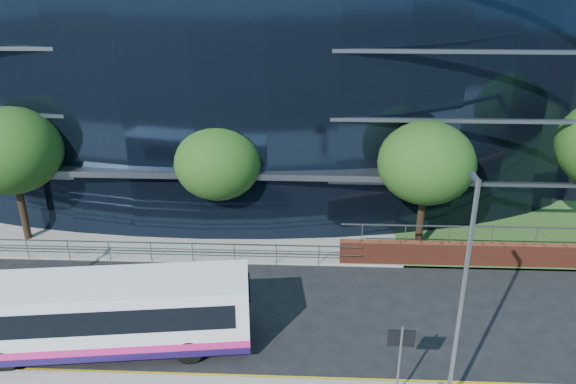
{
  "coord_description": "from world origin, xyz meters",
  "views": [
    {
      "loc": [
        1.56,
        -16.15,
        13.66
      ],
      "look_at": [
        0.5,
        8.0,
        3.35
      ],
      "focal_mm": 35.0,
      "sensor_mm": 36.0,
      "label": 1
    }
  ],
  "objects_px": {
    "tree_far_a": "(11,151)",
    "tree_dist_e": "(545,56)",
    "tree_far_b": "(218,163)",
    "tree_far_c": "(426,163)",
    "street_sign": "(401,347)",
    "city_bus": "(108,314)",
    "streetlight_east": "(462,298)"
  },
  "relations": [
    {
      "from": "street_sign",
      "to": "tree_dist_e",
      "type": "bearing_deg",
      "value": 64.88
    },
    {
      "from": "tree_far_c",
      "to": "city_bus",
      "type": "xyz_separation_m",
      "value": [
        -12.79,
        -8.35,
        -3.02
      ]
    },
    {
      "from": "tree_dist_e",
      "to": "tree_far_c",
      "type": "bearing_deg",
      "value": -118.74
    },
    {
      "from": "tree_far_b",
      "to": "tree_dist_e",
      "type": "bearing_deg",
      "value": 48.48
    },
    {
      "from": "tree_far_b",
      "to": "tree_dist_e",
      "type": "height_order",
      "value": "tree_dist_e"
    },
    {
      "from": "tree_far_a",
      "to": "tree_far_c",
      "type": "distance_m",
      "value": 20.0
    },
    {
      "from": "tree_far_a",
      "to": "streetlight_east",
      "type": "distance_m",
      "value": 22.05
    },
    {
      "from": "tree_far_b",
      "to": "tree_dist_e",
      "type": "xyz_separation_m",
      "value": [
        27.0,
        30.5,
        0.33
      ]
    },
    {
      "from": "street_sign",
      "to": "tree_far_c",
      "type": "relative_size",
      "value": 0.43
    },
    {
      "from": "tree_far_b",
      "to": "tree_far_c",
      "type": "bearing_deg",
      "value": -2.86
    },
    {
      "from": "tree_dist_e",
      "to": "city_bus",
      "type": "distance_m",
      "value": 49.44
    },
    {
      "from": "tree_far_b",
      "to": "tree_far_c",
      "type": "relative_size",
      "value": 0.93
    },
    {
      "from": "street_sign",
      "to": "city_bus",
      "type": "bearing_deg",
      "value": 167.72
    },
    {
      "from": "street_sign",
      "to": "tree_far_b",
      "type": "xyz_separation_m",
      "value": [
        -7.5,
        11.09,
        2.06
      ]
    },
    {
      "from": "tree_far_c",
      "to": "tree_dist_e",
      "type": "relative_size",
      "value": 1.0
    },
    {
      "from": "street_sign",
      "to": "tree_far_c",
      "type": "bearing_deg",
      "value": 76.71
    },
    {
      "from": "tree_far_a",
      "to": "tree_dist_e",
      "type": "bearing_deg",
      "value": 39.96
    },
    {
      "from": "tree_far_c",
      "to": "city_bus",
      "type": "bearing_deg",
      "value": -146.86
    },
    {
      "from": "tree_far_a",
      "to": "tree_far_b",
      "type": "distance_m",
      "value": 10.03
    },
    {
      "from": "street_sign",
      "to": "tree_far_a",
      "type": "xyz_separation_m",
      "value": [
        -17.5,
        10.59,
        2.71
      ]
    },
    {
      "from": "street_sign",
      "to": "tree_far_c",
      "type": "height_order",
      "value": "tree_far_c"
    },
    {
      "from": "streetlight_east",
      "to": "tree_dist_e",
      "type": "bearing_deg",
      "value": 66.89
    },
    {
      "from": "tree_far_a",
      "to": "tree_dist_e",
      "type": "height_order",
      "value": "tree_far_a"
    },
    {
      "from": "street_sign",
      "to": "tree_far_a",
      "type": "relative_size",
      "value": 0.4
    },
    {
      "from": "streetlight_east",
      "to": "street_sign",
      "type": "bearing_deg",
      "value": 158.64
    },
    {
      "from": "tree_far_c",
      "to": "tree_dist_e",
      "type": "height_order",
      "value": "same"
    },
    {
      "from": "street_sign",
      "to": "tree_far_c",
      "type": "xyz_separation_m",
      "value": [
        2.5,
        10.59,
        2.39
      ]
    },
    {
      "from": "tree_dist_e",
      "to": "streetlight_east",
      "type": "height_order",
      "value": "streetlight_east"
    },
    {
      "from": "tree_far_c",
      "to": "streetlight_east",
      "type": "height_order",
      "value": "streetlight_east"
    },
    {
      "from": "street_sign",
      "to": "streetlight_east",
      "type": "xyz_separation_m",
      "value": [
        1.5,
        -0.59,
        2.29
      ]
    },
    {
      "from": "street_sign",
      "to": "tree_far_b",
      "type": "distance_m",
      "value": 13.54
    },
    {
      "from": "tree_far_b",
      "to": "city_bus",
      "type": "height_order",
      "value": "tree_far_b"
    }
  ]
}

